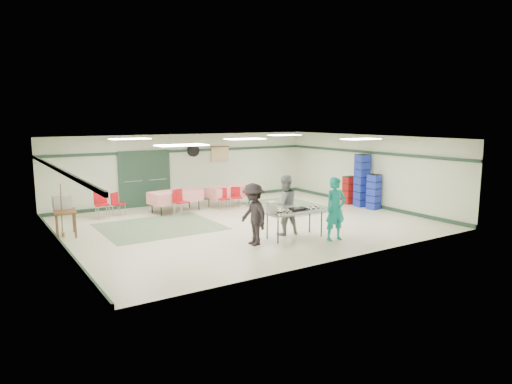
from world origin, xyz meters
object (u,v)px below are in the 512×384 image
chair_b (223,197)px  crate_stack_red (349,190)px  chair_loose_b (101,202)px  dining_table_b (176,196)px  serving_table (295,213)px  volunteer_grey (284,205)px  volunteer_teal (336,209)px  chair_c (251,193)px  chair_d (180,199)px  chair_loose_a (117,202)px  chair_a (236,195)px  printer_table (65,214)px  broom (61,209)px  office_printer (62,202)px  dining_table_a (229,191)px  volunteer_dark (254,214)px  crate_stack_blue_b (374,192)px  crate_stack_blue_a (362,181)px

chair_b → crate_stack_red: 4.99m
chair_loose_b → dining_table_b: bearing=-5.4°
serving_table → dining_table_b: bearing=107.5°
volunteer_grey → chair_loose_b: volunteer_grey is taller
serving_table → volunteer_teal: volunteer_teal is taller
volunteer_teal → chair_c: 5.45m
chair_d → chair_loose_a: size_ratio=1.11×
chair_a → chair_d: (-2.26, 0.01, 0.06)m
printer_table → chair_c: bearing=15.2°
chair_loose_b → broom: bearing=-130.2°
serving_table → office_printer: (-5.36, 4.03, 0.23)m
dining_table_a → dining_table_b: 2.20m
volunteer_grey → printer_table: (-5.33, 3.22, -0.22)m
chair_a → broom: (-6.23, -0.87, 0.29)m
serving_table → chair_c: 4.83m
crate_stack_red → chair_a: bearing=158.0°
volunteer_teal → dining_table_a: (0.03, 5.96, -0.30)m
printer_table → volunteer_teal: bearing=-28.5°
serving_table → chair_a: 4.66m
volunteer_teal → broom: volunteer_teal is taller
crate_stack_red → chair_loose_b: bearing=164.0°
dining_table_a → chair_b: (-0.58, -0.57, -0.09)m
serving_table → office_printer: office_printer is taller
volunteer_grey → volunteer_dark: 1.40m
broom → chair_loose_a: bearing=30.5°
volunteer_grey → chair_loose_b: size_ratio=1.83×
serving_table → crate_stack_blue_b: (4.94, 1.66, -0.06)m
serving_table → dining_table_a: (0.82, 5.17, -0.14)m
chair_b → chair_d: (-1.71, 0.01, 0.06)m
serving_table → chair_a: (0.79, 4.59, -0.23)m
printer_table → broom: bearing=163.9°
serving_table → chair_b: (0.24, 4.59, -0.23)m
dining_table_a → chair_d: (-2.29, -0.57, -0.03)m
crate_stack_blue_a → crate_stack_blue_b: size_ratio=1.54×
dining_table_a → chair_c: (0.64, -0.57, -0.06)m
dining_table_a → chair_a: (-0.03, -0.58, -0.09)m
chair_c → broom: size_ratio=0.56×
crate_stack_blue_b → chair_d: bearing=155.4°
volunteer_grey → dining_table_a: (0.85, 4.71, -0.29)m
office_printer → crate_stack_blue_b: bearing=-11.5°
chair_a → chair_loose_b: size_ratio=0.84×
chair_a → crate_stack_blue_a: bearing=-11.3°
chair_d → chair_b: bearing=-17.3°
chair_loose_a → broom: (-2.09, -1.91, 0.29)m
chair_d → chair_c: bearing=-17.2°
chair_c → chair_d: chair_d is taller
dining_table_b → chair_d: size_ratio=2.23×
chair_b → chair_c: size_ratio=0.96×
volunteer_teal → chair_d: bearing=118.3°
crate_stack_blue_a → office_printer: 10.45m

